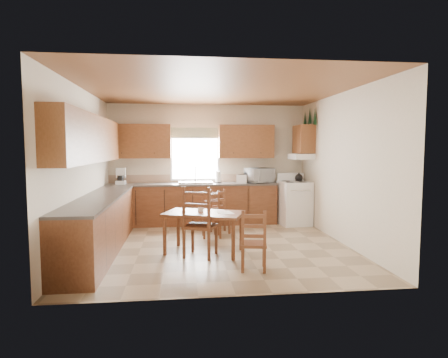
{
  "coord_description": "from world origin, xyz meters",
  "views": [
    {
      "loc": [
        -0.62,
        -6.4,
        1.72
      ],
      "look_at": [
        0.15,
        0.3,
        1.15
      ],
      "focal_mm": 30.0,
      "sensor_mm": 36.0,
      "label": 1
    }
  ],
  "objects": [
    {
      "name": "pine_decal_a",
      "position": [
        2.21,
        1.33,
        2.38
      ],
      "size": [
        0.22,
        0.22,
        0.36
      ],
      "primitive_type": "cone",
      "color": "black",
      "rests_on": "wall_right"
    },
    {
      "name": "coffeemaker",
      "position": [
        -1.94,
        1.95,
        1.1
      ],
      "size": [
        0.25,
        0.28,
        0.36
      ],
      "primitive_type": "cube",
      "rotation": [
        0.0,
        0.0,
        -0.15
      ],
      "color": "white",
      "rests_on": "counter_back"
    },
    {
      "name": "table_card",
      "position": [
        -0.31,
        -0.34,
        0.73
      ],
      "size": [
        0.09,
        0.04,
        0.12
      ],
      "primitive_type": "cube",
      "rotation": [
        0.0,
        0.0,
        -0.28
      ],
      "color": "white",
      "rests_on": "dining_table"
    },
    {
      "name": "sink_basin",
      "position": [
        -0.3,
        1.95,
        0.94
      ],
      "size": [
        0.75,
        0.45,
        0.04
      ],
      "primitive_type": "cube",
      "color": "silver",
      "rests_on": "counter_back"
    },
    {
      "name": "chair_far_right",
      "position": [
        -0.05,
        0.65,
        0.43
      ],
      "size": [
        0.36,
        0.35,
        0.87
      ],
      "primitive_type": "cube",
      "rotation": [
        0.0,
        0.0,
        0.0
      ],
      "color": "brown",
      "rests_on": "floor"
    },
    {
      "name": "range_hood",
      "position": [
        2.03,
        1.65,
        1.52
      ],
      "size": [
        0.44,
        0.62,
        0.12
      ],
      "primitive_type": "cube",
      "color": "white",
      "rests_on": "wall_right"
    },
    {
      "name": "chair_near_left",
      "position": [
        -0.33,
        -0.58,
        0.55
      ],
      "size": [
        0.6,
        0.59,
        1.11
      ],
      "primitive_type": "cube",
      "rotation": [
        0.0,
        0.0,
        2.75
      ],
      "color": "brown",
      "rests_on": "floor"
    },
    {
      "name": "backsplash",
      "position": [
        -0.38,
        2.24,
        1.01
      ],
      "size": [
        3.75,
        0.01,
        0.18
      ],
      "primitive_type": "cube",
      "color": "#A1826A",
      "rests_on": "counter_back"
    },
    {
      "name": "microwave",
      "position": [
        1.15,
        1.94,
        1.09
      ],
      "size": [
        0.67,
        0.59,
        0.33
      ],
      "primitive_type": "imported",
      "rotation": [
        0.0,
        0.0,
        0.43
      ],
      "color": "white",
      "rests_on": "counter_back"
    },
    {
      "name": "lower_cab_back",
      "position": [
        -0.38,
        1.95,
        0.44
      ],
      "size": [
        3.75,
        0.6,
        0.88
      ],
      "primitive_type": "cube",
      "color": "brown",
      "rests_on": "floor"
    },
    {
      "name": "wall_front",
      "position": [
        0.0,
        -2.25,
        1.35
      ],
      "size": [
        4.5,
        4.5,
        0.0
      ],
      "primitive_type": "plane",
      "color": "beige",
      "rests_on": "floor"
    },
    {
      "name": "window_frame",
      "position": [
        -0.3,
        2.22,
        1.55
      ],
      "size": [
        1.13,
        0.02,
        1.18
      ],
      "primitive_type": "cube",
      "color": "white",
      "rests_on": "wall_back"
    },
    {
      "name": "window_valance",
      "position": [
        -0.3,
        2.19,
        2.05
      ],
      "size": [
        1.19,
        0.01,
        0.24
      ],
      "primitive_type": "cube",
      "color": "#4B653B",
      "rests_on": "wall_back"
    },
    {
      "name": "upper_cab_stove",
      "position": [
        2.08,
        1.65,
        1.9
      ],
      "size": [
        0.33,
        0.62,
        0.62
      ],
      "primitive_type": "cube",
      "color": "brown",
      "rests_on": "wall_right"
    },
    {
      "name": "window_pane",
      "position": [
        -0.3,
        2.21,
        1.55
      ],
      "size": [
        1.05,
        0.01,
        1.1
      ],
      "primitive_type": "cube",
      "color": "white",
      "rests_on": "wall_back"
    },
    {
      "name": "ceiling",
      "position": [
        0.0,
        0.0,
        2.7
      ],
      "size": [
        4.5,
        4.5,
        0.0
      ],
      "primitive_type": "plane",
      "color": "brown",
      "rests_on": "floor"
    },
    {
      "name": "paper_towel",
      "position": [
        0.21,
        1.98,
        1.05
      ],
      "size": [
        0.12,
        0.12,
        0.27
      ],
      "primitive_type": "cylinder",
      "rotation": [
        0.0,
        0.0,
        -0.02
      ],
      "color": "white",
      "rests_on": "counter_back"
    },
    {
      "name": "upper_cab_back_left",
      "position": [
        -1.55,
        2.08,
        1.85
      ],
      "size": [
        1.41,
        0.33,
        0.75
      ],
      "primitive_type": "cube",
      "color": "brown",
      "rests_on": "wall_back"
    },
    {
      "name": "toaster",
      "position": [
        0.74,
        1.89,
        1.01
      ],
      "size": [
        0.26,
        0.2,
        0.19
      ],
      "primitive_type": "cube",
      "rotation": [
        0.0,
        0.0,
        -0.26
      ],
      "color": "white",
      "rests_on": "counter_back"
    },
    {
      "name": "table_paper",
      "position": [
        0.08,
        -0.46,
        0.67
      ],
      "size": [
        0.28,
        0.34,
        0.0
      ],
      "primitive_type": "cube",
      "rotation": [
        0.0,
        0.0,
        0.2
      ],
      "color": "white",
      "rests_on": "dining_table"
    },
    {
      "name": "dining_table",
      "position": [
        -0.26,
        -0.39,
        0.33
      ],
      "size": [
        1.41,
        1.11,
        0.67
      ],
      "primitive_type": "cube",
      "rotation": [
        0.0,
        0.0,
        -0.37
      ],
      "color": "brown",
      "rests_on": "floor"
    },
    {
      "name": "chair_far_left",
      "position": [
        0.15,
        0.99,
        0.43
      ],
      "size": [
        0.43,
        0.42,
        0.86
      ],
      "primitive_type": "cube",
      "rotation": [
        0.0,
        0.0,
        0.23
      ],
      "color": "brown",
      "rests_on": "floor"
    },
    {
      "name": "lower_cab_left",
      "position": [
        -1.95,
        -0.15,
        0.44
      ],
      "size": [
        0.6,
        3.6,
        0.88
      ],
      "primitive_type": "cube",
      "color": "brown",
      "rests_on": "floor"
    },
    {
      "name": "floor",
      "position": [
        0.0,
        0.0,
        0.0
      ],
      "size": [
        4.5,
        4.5,
        0.0
      ],
      "primitive_type": "plane",
      "color": "#958061",
      "rests_on": "ground"
    },
    {
      "name": "stove",
      "position": [
        1.88,
        1.64,
        0.47
      ],
      "size": [
        0.7,
        0.72,
        0.94
      ],
      "primitive_type": "cube",
      "rotation": [
        0.0,
        0.0,
        0.1
      ],
      "color": "white",
      "rests_on": "floor"
    },
    {
      "name": "counter_back",
      "position": [
        -0.38,
        1.95,
        0.9
      ],
      "size": [
        3.75,
        0.63,
        0.04
      ],
      "primitive_type": "cube",
      "color": "#463F3C",
      "rests_on": "lower_cab_back"
    },
    {
      "name": "upper_cab_back_right",
      "position": [
        0.86,
        2.08,
        1.85
      ],
      "size": [
        1.25,
        0.33,
        0.75
      ],
      "primitive_type": "cube",
      "color": "brown",
      "rests_on": "wall_back"
    },
    {
      "name": "counter_left",
      "position": [
        -1.95,
        -0.15,
        0.9
      ],
      "size": [
        0.63,
        3.6,
        0.04
      ],
      "primitive_type": "cube",
      "color": "#463F3C",
      "rests_on": "lower_cab_left"
    },
    {
      "name": "upper_cab_left",
      "position": [
        -2.08,
        -0.15,
        1.85
      ],
      "size": [
        0.33,
        3.6,
        0.75
      ],
      "primitive_type": "cube",
      "color": "brown",
      "rests_on": "wall_left"
    },
    {
      "name": "pine_decal_b",
      "position": [
        2.21,
        1.65,
        2.42
      ],
      "size": [
        0.22,
        0.22,
        0.36
      ],
      "primitive_type": "cone",
      "color": "black",
      "rests_on": "wall_right"
    },
    {
      "name": "pine_decal_c",
      "position": [
        2.21,
        1.97,
        2.38
      ],
      "size": [
        0.22,
        0.22,
        0.36
      ],
      "primitive_type": "cone",
      "color": "black",
      "rests_on": "wall_right"
    },
    {
      "name": "wall_left",
      "position": [
        -2.25,
        0.0,
        1.35
      ],
      "size": [
        4.5,
        4.5,
        0.0
      ],
      "primitive_type": "plane",
      "color": "beige",
      "rests_on": "floor"
    },
    {
      "name": "wall_right",
      "position": [
        2.25,
        0.0,
        1.35
      ],
      "size": [
        4.5,
        4.5,
        0.0
      ],
      "primitive_type": "plane",
      "color": "beige",
      "rests_on": "floor"
    },
    {
      "name": "wall_back",
      "position": [
        0.0,
        2.25,
        1.35
      ],
      "size": [
        4.5,
        4.5,
        0.0
      ],
      "primitive_type": "plane",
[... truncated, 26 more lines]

